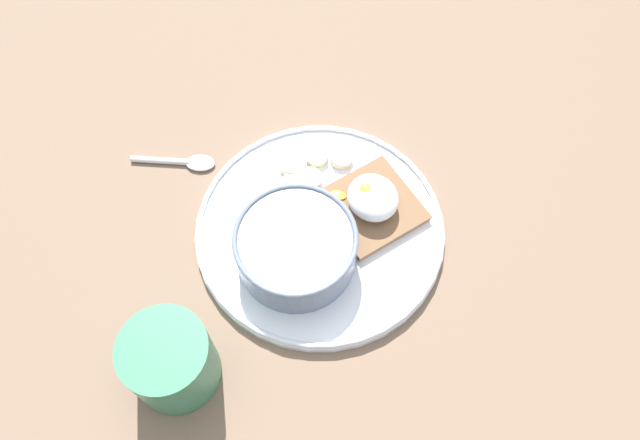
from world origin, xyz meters
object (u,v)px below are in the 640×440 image
toast_slice (372,207)px  banana_slice_front (317,156)px  banana_slice_right (293,164)px  banana_slice_inner (342,158)px  coffee_mug (171,361)px  banana_slice_left (310,179)px  banana_slice_back (291,185)px  spoon (184,162)px  oatmeal_bowl (296,248)px  poached_egg (372,197)px

toast_slice → banana_slice_front: (-9.19, -2.25, 0.03)cm
banana_slice_right → banana_slice_inner: 5.97cm
toast_slice → coffee_mug: (6.78, -27.14, 2.91)cm
banana_slice_left → banana_slice_inner: (-0.78, 4.71, -0.06)cm
banana_slice_right → banana_slice_front: bearing=82.8°
banana_slice_back → spoon: bearing=-135.1°
banana_slice_back → banana_slice_right: (-2.42, 1.53, 0.02)cm
banana_slice_back → coffee_mug: 24.76cm
oatmeal_bowl → poached_egg: size_ratio=1.88×
banana_slice_right → spoon: bearing=-123.2°
toast_slice → oatmeal_bowl: bearing=-82.3°
poached_egg → banana_slice_inner: poached_egg is taller
banana_slice_back → banana_slice_left: bearing=80.7°
toast_slice → banana_slice_right: size_ratio=2.31×
toast_slice → poached_egg: bearing=-136.0°
banana_slice_left → banana_slice_back: same height
oatmeal_bowl → poached_egg: oatmeal_bowl is taller
banana_slice_left → banana_slice_back: 2.47cm
oatmeal_bowl → banana_slice_left: (-8.18, 6.10, -2.09)cm
coffee_mug → spoon: (-23.79, 10.44, -4.11)cm
oatmeal_bowl → poached_egg: (-1.48, 10.50, 0.05)cm
spoon → poached_egg: bearing=44.5°
spoon → banana_slice_front: bearing=61.6°
banana_slice_inner → oatmeal_bowl: bearing=-50.3°
toast_slice → coffee_mug: 28.12cm
toast_slice → banana_slice_back: banana_slice_back is taller
banana_slice_left → spoon: (-10.24, -12.24, -1.21)cm
toast_slice → coffee_mug: bearing=-76.0°
oatmeal_bowl → banana_slice_inner: oatmeal_bowl is taller
poached_egg → banana_slice_back: (-7.11, -6.84, -2.16)cm
banana_slice_front → coffee_mug: 29.71cm
toast_slice → coffee_mug: size_ratio=1.20×
banana_slice_front → banana_slice_left: size_ratio=1.36×
banana_slice_inner → spoon: bearing=-119.2°
banana_slice_left → banana_slice_inner: banana_slice_left is taller
toast_slice → spoon: (-17.01, -16.69, -1.20)cm
oatmeal_bowl → banana_slice_inner: (-8.96, 10.81, -2.16)cm
spoon → banana_slice_inner: bearing=60.8°
poached_egg → banana_slice_front: size_ratio=1.80×
toast_slice → banana_slice_left: bearing=-146.6°
toast_slice → banana_slice_inner: banana_slice_inner is taller
banana_slice_front → coffee_mug: (15.97, -24.89, 2.87)cm
poached_egg → spoon: bearing=-135.5°
spoon → coffee_mug: bearing=-23.7°
banana_slice_left → banana_slice_inner: 4.77cm
banana_slice_back → banana_slice_right: size_ratio=0.84×
banana_slice_inner → spoon: 19.45cm
oatmeal_bowl → banana_slice_right: size_ratio=2.92×
oatmeal_bowl → banana_slice_right: 12.35cm
banana_slice_front → banana_slice_back: 5.06cm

